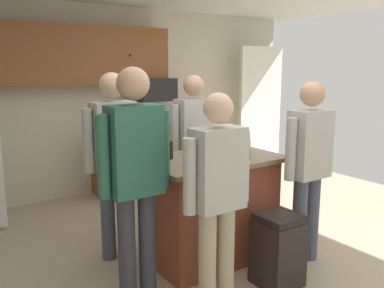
# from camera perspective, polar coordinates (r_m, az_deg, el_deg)

# --- Properties ---
(floor) EXTENTS (7.04, 7.04, 0.00)m
(floor) POSITION_cam_1_polar(r_m,az_deg,el_deg) (3.98, 5.48, -16.00)
(floor) COLOR #B7A88E
(floor) RESTS_ON ground
(back_wall) EXTENTS (6.40, 0.10, 2.60)m
(back_wall) POSITION_cam_1_polar(r_m,az_deg,el_deg) (5.99, -11.74, 5.91)
(back_wall) COLOR beige
(back_wall) RESTS_ON ground
(french_door_window_panel) EXTENTS (0.90, 0.06, 2.00)m
(french_door_window_panel) POSITION_cam_1_polar(r_m,az_deg,el_deg) (7.11, 9.44, 5.12)
(french_door_window_panel) COLOR white
(french_door_window_panel) RESTS_ON ground
(cabinet_run_upper) EXTENTS (2.40, 0.38, 0.75)m
(cabinet_run_upper) POSITION_cam_1_polar(r_m,az_deg,el_deg) (5.64, -15.01, 11.84)
(cabinet_run_upper) COLOR brown
(cabinet_run_lower) EXTENTS (1.80, 0.63, 0.90)m
(cabinet_run_lower) POSITION_cam_1_polar(r_m,az_deg,el_deg) (6.09, -5.05, -1.92)
(cabinet_run_lower) COLOR brown
(cabinet_run_lower) RESTS_ON ground
(microwave_over_range) EXTENTS (0.56, 0.40, 0.32)m
(microwave_over_range) POSITION_cam_1_polar(r_m,az_deg,el_deg) (5.97, -5.31, 7.52)
(microwave_over_range) COLOR black
(kitchen_island) EXTENTS (1.25, 0.83, 0.98)m
(kitchen_island) POSITION_cam_1_polar(r_m,az_deg,el_deg) (3.86, 2.54, -8.82)
(kitchen_island) COLOR brown
(kitchen_island) RESTS_ON ground
(person_host_foreground) EXTENTS (0.57, 0.23, 1.73)m
(person_host_foreground) POSITION_cam_1_polar(r_m,az_deg,el_deg) (3.81, -10.74, -1.24)
(person_host_foreground) COLOR #4C5166
(person_host_foreground) RESTS_ON ground
(person_elder_center) EXTENTS (0.57, 0.22, 1.70)m
(person_elder_center) POSITION_cam_1_polar(r_m,az_deg,el_deg) (4.47, 0.22, 0.39)
(person_elder_center) COLOR #232D4C
(person_elder_center) RESTS_ON ground
(person_guest_left) EXTENTS (0.57, 0.24, 1.79)m
(person_guest_left) POSITION_cam_1_polar(r_m,az_deg,el_deg) (3.00, -7.88, -3.75)
(person_guest_left) COLOR #383842
(person_guest_left) RESTS_ON ground
(person_guest_right) EXTENTS (0.57, 0.22, 1.61)m
(person_guest_right) POSITION_cam_1_polar(r_m,az_deg,el_deg) (2.95, 3.54, -6.29)
(person_guest_right) COLOR tan
(person_guest_right) RESTS_ON ground
(person_guest_by_door) EXTENTS (0.57, 0.22, 1.66)m
(person_guest_by_door) POSITION_cam_1_polar(r_m,az_deg,el_deg) (3.81, 15.88, -2.27)
(person_guest_by_door) COLOR #4C5166
(person_guest_by_door) RESTS_ON ground
(mug_blue_stoneware) EXTENTS (0.13, 0.09, 0.11)m
(mug_blue_stoneware) POSITION_cam_1_polar(r_m,az_deg,el_deg) (3.91, 1.02, -0.39)
(mug_blue_stoneware) COLOR #4C6B99
(mug_blue_stoneware) RESTS_ON kitchen_island
(glass_stout_tall) EXTENTS (0.07, 0.07, 0.17)m
(glass_stout_tall) POSITION_cam_1_polar(r_m,az_deg,el_deg) (3.66, 7.57, -0.80)
(glass_stout_tall) COLOR black
(glass_stout_tall) RESTS_ON kitchen_island
(glass_pilsner) EXTENTS (0.08, 0.08, 0.15)m
(glass_pilsner) POSITION_cam_1_polar(r_m,az_deg,el_deg) (3.50, 3.36, -1.36)
(glass_pilsner) COLOR black
(glass_pilsner) RESTS_ON kitchen_island
(glass_dark_ale) EXTENTS (0.07, 0.07, 0.16)m
(glass_dark_ale) POSITION_cam_1_polar(r_m,az_deg,el_deg) (3.64, -3.16, -0.85)
(glass_dark_ale) COLOR black
(glass_dark_ale) RESTS_ON kitchen_island
(tumbler_amber) EXTENTS (0.07, 0.07, 0.17)m
(tumbler_amber) POSITION_cam_1_polar(r_m,az_deg,el_deg) (3.35, 0.63, -1.75)
(tumbler_amber) COLOR black
(tumbler_amber) RESTS_ON kitchen_island
(serving_tray) EXTENTS (0.44, 0.30, 0.04)m
(serving_tray) POSITION_cam_1_polar(r_m,az_deg,el_deg) (3.74, 2.96, -1.42)
(serving_tray) COLOR #B7B7BC
(serving_tray) RESTS_ON kitchen_island
(trash_bin) EXTENTS (0.34, 0.34, 0.61)m
(trash_bin) POSITION_cam_1_polar(r_m,az_deg,el_deg) (3.56, 11.79, -14.16)
(trash_bin) COLOR black
(trash_bin) RESTS_ON ground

